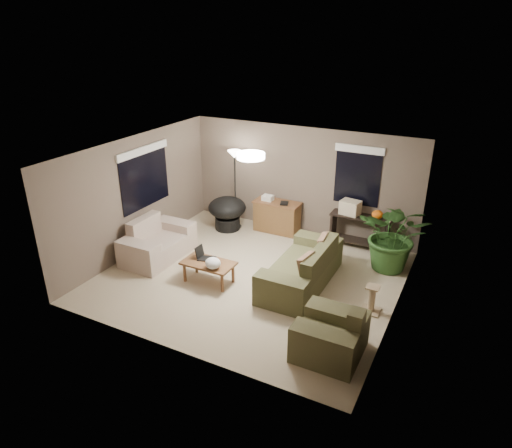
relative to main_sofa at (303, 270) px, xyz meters
The scene contains 20 objects.
room_shell 1.40m from the main_sofa, 169.17° to the right, with size 5.50×5.50×5.50m.
main_sofa is the anchor object (origin of this frame).
throw_pillows 0.44m from the main_sofa, ahead, with size 0.30×1.38×0.47m.
loveseat 3.20m from the main_sofa, behind, with size 0.90×1.60×0.85m.
armchair 2.01m from the main_sofa, 56.40° to the right, with size 0.95×1.00×0.85m.
coffee_table 1.80m from the main_sofa, 155.67° to the right, with size 1.00×0.55×0.42m.
laptop 1.93m from the main_sofa, 160.46° to the right, with size 0.39×0.31×0.24m.
plastic_bag 1.71m from the main_sofa, 148.25° to the right, with size 0.30×0.27×0.21m, color white.
desk 2.47m from the main_sofa, 126.34° to the left, with size 1.10×0.50×0.75m.
desk_papers 2.61m from the main_sofa, 129.29° to the left, with size 0.70×0.28×0.12m.
console_table 2.11m from the main_sofa, 75.96° to the left, with size 1.30×0.40×0.75m.
pumpkin 2.28m from the main_sofa, 67.14° to the left, with size 0.24×0.24×0.20m, color orange.
cardboard_box 2.15m from the main_sofa, 82.72° to the left, with size 0.41×0.31×0.31m, color beige.
papasan_chair 3.04m from the main_sofa, 148.63° to the left, with size 0.93×0.93×0.80m.
floor_lamp 3.31m from the main_sofa, 144.34° to the left, with size 0.32×0.32×1.91m.
ceiling_fixture 2.38m from the main_sofa, 169.17° to the right, with size 0.50×0.50×0.10m, color white.
houseplant 1.96m from the main_sofa, 44.91° to the left, with size 1.34×1.49×1.16m, color #2D5923.
cat_scratching_post 1.42m from the main_sofa, 12.71° to the right, with size 0.32×0.32×0.50m.
window_left 4.02m from the main_sofa, behind, with size 0.05×1.56×1.33m.
window_back 2.74m from the main_sofa, 82.71° to the left, with size 1.06×0.05×1.33m.
Camera 1 is at (3.65, -6.93, 4.57)m, focal length 32.00 mm.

